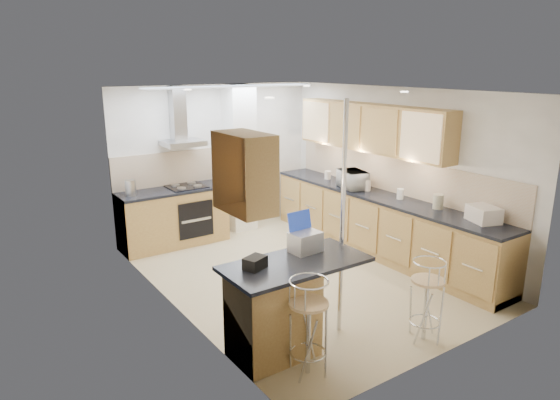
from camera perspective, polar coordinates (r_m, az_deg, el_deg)
ground at (r=7.01m, az=2.20°, el=-8.46°), size 4.80×4.80×0.00m
room_shell at (r=7.03m, az=2.63°, el=4.78°), size 3.64×4.84×2.51m
right_counter at (r=7.78m, az=11.16°, el=-2.68°), size 0.63×4.40×0.92m
back_counter at (r=8.15m, az=-12.08°, el=-1.90°), size 1.70×0.63×0.92m
peninsula at (r=5.15m, az=1.77°, el=-11.86°), size 1.47×0.72×0.94m
microwave at (r=7.95m, az=8.34°, el=2.33°), size 0.45×0.57×0.28m
laptop at (r=5.18m, az=2.90°, el=-4.81°), size 0.32×0.25×0.21m
bag at (r=4.78m, az=-2.87°, el=-7.17°), size 0.25×0.22×0.12m
bar_stool_near at (r=4.76m, az=3.25°, el=-14.28°), size 0.44×0.44×0.96m
bar_stool_end at (r=5.51m, az=16.39°, el=-10.94°), size 0.45×0.45×0.89m
jar_a at (r=7.85m, az=9.89°, el=1.67°), size 0.15×0.15×0.17m
jar_b at (r=8.56m, az=5.49°, el=2.86°), size 0.12×0.12×0.14m
jar_c at (r=7.09m, az=17.63°, el=-0.17°), size 0.17×0.17×0.20m
jar_d at (r=7.45m, az=13.59°, el=0.68°), size 0.13×0.13×0.16m
bread_bin at (r=6.70m, az=22.26°, el=-1.49°), size 0.41×0.45×0.20m
kettle at (r=7.78m, az=-16.71°, el=1.38°), size 0.16×0.16×0.23m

